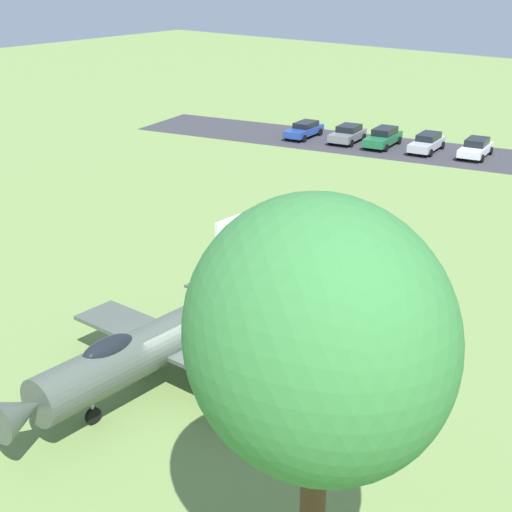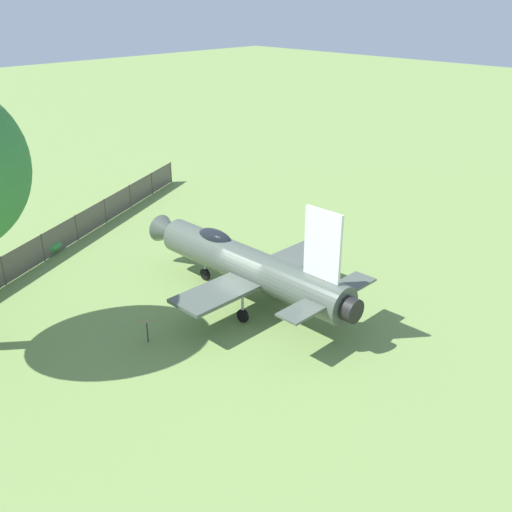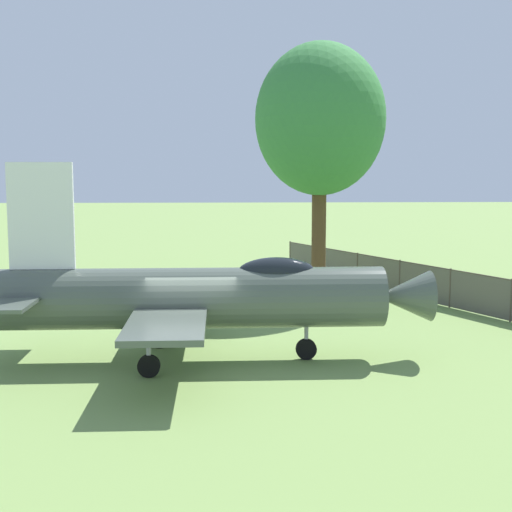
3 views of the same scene
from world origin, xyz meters
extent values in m
plane|color=#75934C|center=(0.00, 0.00, 0.00)|extent=(200.00, 200.00, 0.00)
cylinder|color=#4C564C|center=(0.00, 0.00, 1.82)|extent=(1.80, 10.90, 1.72)
cone|color=#4C564C|center=(-0.04, 6.04, 1.82)|extent=(1.47, 1.61, 1.46)
cylinder|color=black|center=(0.04, -5.69, 1.82)|extent=(1.04, 0.61, 1.03)
ellipsoid|color=black|center=(-0.02, 2.39, 2.55)|extent=(0.92, 2.21, 0.84)
cube|color=white|center=(0.03, -4.14, 4.16)|extent=(0.15, 1.80, 2.96)
cube|color=#4C564C|center=(-2.67, -0.56, 1.61)|extent=(3.65, 1.98, 0.16)
cube|color=#4C564C|center=(2.68, -0.52, 1.61)|extent=(3.65, 1.98, 0.16)
cube|color=#4C564C|center=(-1.73, -4.58, 2.00)|extent=(1.81, 1.11, 0.10)
cube|color=#4C564C|center=(1.79, -4.56, 2.00)|extent=(1.81, 1.11, 0.10)
cylinder|color=#A5A8AD|center=(-0.02, 3.27, 0.98)|extent=(0.12, 0.12, 1.35)
cylinder|color=black|center=(-0.02, 3.27, 0.30)|extent=(0.18, 0.60, 0.60)
cylinder|color=#A5A8AD|center=(-1.55, -1.10, 0.98)|extent=(0.12, 0.12, 1.35)
cylinder|color=black|center=(-1.55, -1.10, 0.30)|extent=(0.18, 0.60, 0.60)
cylinder|color=#A5A8AD|center=(1.57, -1.08, 0.98)|extent=(0.12, 0.12, 1.35)
cylinder|color=black|center=(1.57, -1.08, 0.30)|extent=(0.18, 0.60, 0.60)
cylinder|color=#4C4238|center=(9.00, 17.86, 0.79)|extent=(0.08, 0.08, 1.57)
cylinder|color=#4C4238|center=(6.25, 16.53, 0.79)|extent=(0.08, 0.08, 1.57)
cylinder|color=#4C4238|center=(3.50, 15.19, 0.79)|extent=(0.08, 0.08, 1.57)
cylinder|color=#4C4238|center=(0.75, 13.85, 0.79)|extent=(0.08, 0.08, 1.57)
cylinder|color=#4C4238|center=(-2.00, 12.52, 0.79)|extent=(0.08, 0.08, 1.57)
cylinder|color=#4C4238|center=(-4.75, 11.18, 0.79)|extent=(0.08, 0.08, 1.57)
cylinder|color=#4C4238|center=(-7.50, 9.84, 0.79)|extent=(0.08, 0.08, 1.57)
cylinder|color=#4C4238|center=(-4.75, 11.18, 1.52)|extent=(27.53, 13.41, 0.05)
cube|color=#59544C|center=(-4.75, 11.18, 0.79)|extent=(27.52, 13.39, 1.51)
ellipsoid|color=#387F3D|center=(-4.14, 12.16, 0.40)|extent=(1.73, 1.61, 0.80)
cylinder|color=#333333|center=(-5.52, 0.50, 0.45)|extent=(0.06, 0.06, 0.90)
cube|color=olive|center=(-5.52, 0.50, 1.02)|extent=(0.68, 0.72, 0.25)
camera|label=1|loc=(-19.11, 17.23, 15.38)|focal=54.31mm
camera|label=2|loc=(-17.05, -17.47, 13.44)|focal=41.09mm
camera|label=3|loc=(19.87, 0.94, 5.42)|focal=49.87mm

